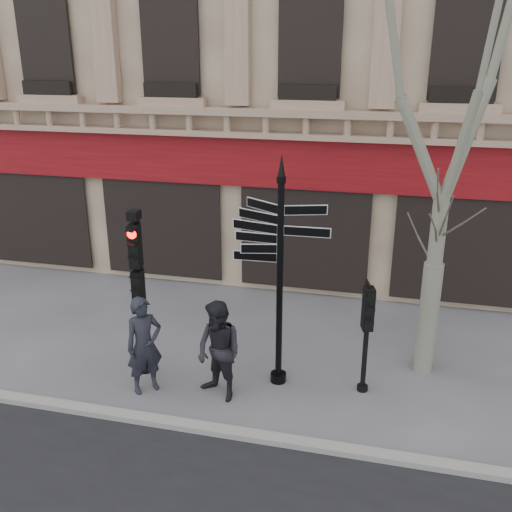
# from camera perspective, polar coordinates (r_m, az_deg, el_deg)

# --- Properties ---
(ground) EXTENTS (80.00, 80.00, 0.00)m
(ground) POSITION_cam_1_polar(r_m,az_deg,el_deg) (11.45, 0.59, -13.51)
(ground) COLOR #56565A
(ground) RESTS_ON ground
(kerb) EXTENTS (80.00, 0.25, 0.12)m
(kerb) POSITION_cam_1_polar(r_m,az_deg,el_deg) (10.31, -1.26, -17.41)
(kerb) COLOR gray
(kerb) RESTS_ON ground
(fingerpost) EXTENTS (2.18, 2.18, 4.60)m
(fingerpost) POSITION_cam_1_polar(r_m,az_deg,el_deg) (10.49, 2.46, 2.04)
(fingerpost) COLOR black
(fingerpost) RESTS_ON ground
(traffic_signal_main) EXTENTS (0.41, 0.32, 3.47)m
(traffic_signal_main) POSITION_cam_1_polar(r_m,az_deg,el_deg) (11.36, -11.69, -1.75)
(traffic_signal_main) COLOR black
(traffic_signal_main) RESTS_ON ground
(traffic_signal_secondary) EXTENTS (0.43, 0.35, 2.21)m
(traffic_signal_secondary) POSITION_cam_1_polar(r_m,az_deg,el_deg) (10.96, 11.08, -6.27)
(traffic_signal_secondary) COLOR black
(traffic_signal_secondary) RESTS_ON ground
(plane_tree) EXTENTS (3.46, 3.46, 9.19)m
(plane_tree) POSITION_cam_1_polar(r_m,az_deg,el_deg) (10.96, 19.72, 19.61)
(plane_tree) COLOR gray
(plane_tree) RESTS_ON ground
(pedestrian_a) EXTENTS (0.84, 0.84, 1.97)m
(pedestrian_a) POSITION_cam_1_polar(r_m,az_deg,el_deg) (11.25, -11.11, -8.76)
(pedestrian_a) COLOR black
(pedestrian_a) RESTS_ON ground
(pedestrian_b) EXTENTS (1.20, 1.11, 1.97)m
(pedestrian_b) POSITION_cam_1_polar(r_m,az_deg,el_deg) (10.85, -3.72, -9.48)
(pedestrian_b) COLOR black
(pedestrian_b) RESTS_ON ground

